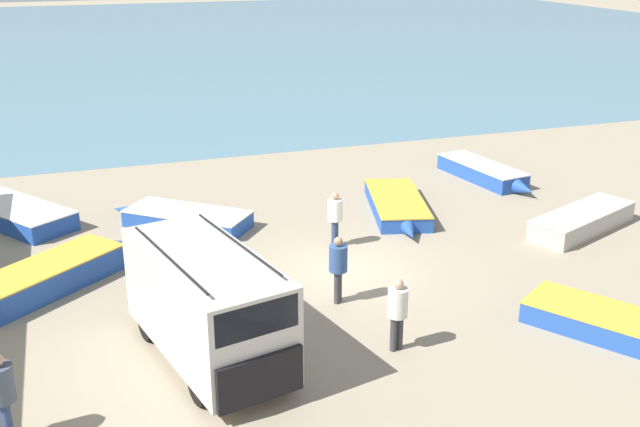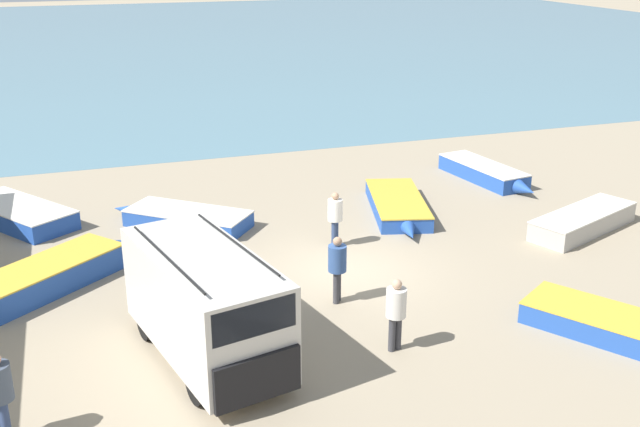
{
  "view_description": "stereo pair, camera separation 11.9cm",
  "coord_description": "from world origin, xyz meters",
  "px_view_note": "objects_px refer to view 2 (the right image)",
  "views": [
    {
      "loc": [
        -6.6,
        -17.03,
        8.37
      ],
      "look_at": [
        -0.11,
        1.94,
        1.0
      ],
      "focal_mm": 42.0,
      "sensor_mm": 36.0,
      "label": 1
    },
    {
      "loc": [
        -6.48,
        -17.07,
        8.37
      ],
      "look_at": [
        -0.11,
        1.94,
        1.0
      ],
      "focal_mm": 42.0,
      "sensor_mm": 36.0,
      "label": 2
    }
  ],
  "objects_px": {
    "fishing_rowboat_3": "(604,323)",
    "fisherman_2": "(335,214)",
    "fishing_rowboat_1": "(185,218)",
    "fishing_rowboat_2": "(398,206)",
    "fisherman_0": "(396,308)",
    "fishing_rowboat_5": "(586,220)",
    "fishing_rowboat_6": "(486,173)",
    "fishing_rowboat_4": "(53,273)",
    "parked_van": "(205,303)",
    "fishing_rowboat_0": "(15,213)",
    "fisherman_1": "(337,264)"
  },
  "relations": [
    {
      "from": "fishing_rowboat_5",
      "to": "fishing_rowboat_6",
      "type": "distance_m",
      "value": 5.34
    },
    {
      "from": "fisherman_0",
      "to": "fishing_rowboat_6",
      "type": "bearing_deg",
      "value": -54.19
    },
    {
      "from": "fishing_rowboat_4",
      "to": "fishing_rowboat_6",
      "type": "bearing_deg",
      "value": -22.79
    },
    {
      "from": "fishing_rowboat_2",
      "to": "fisherman_0",
      "type": "height_order",
      "value": "fisherman_0"
    },
    {
      "from": "fishing_rowboat_1",
      "to": "fisherman_2",
      "type": "bearing_deg",
      "value": -177.94
    },
    {
      "from": "parked_van",
      "to": "fisherman_0",
      "type": "height_order",
      "value": "parked_van"
    },
    {
      "from": "fishing_rowboat_3",
      "to": "fisherman_2",
      "type": "height_order",
      "value": "fisherman_2"
    },
    {
      "from": "fishing_rowboat_1",
      "to": "fishing_rowboat_3",
      "type": "distance_m",
      "value": 12.54
    },
    {
      "from": "fishing_rowboat_0",
      "to": "fisherman_2",
      "type": "relative_size",
      "value": 2.9
    },
    {
      "from": "fishing_rowboat_6",
      "to": "fisherman_2",
      "type": "distance_m",
      "value": 8.45
    },
    {
      "from": "fishing_rowboat_6",
      "to": "fisherman_0",
      "type": "bearing_deg",
      "value": -47.66
    },
    {
      "from": "fishing_rowboat_2",
      "to": "fishing_rowboat_4",
      "type": "height_order",
      "value": "fishing_rowboat_4"
    },
    {
      "from": "parked_van",
      "to": "fishing_rowboat_1",
      "type": "height_order",
      "value": "parked_van"
    },
    {
      "from": "fishing_rowboat_1",
      "to": "fishing_rowboat_3",
      "type": "height_order",
      "value": "fishing_rowboat_3"
    },
    {
      "from": "fishing_rowboat_6",
      "to": "fisherman_2",
      "type": "height_order",
      "value": "fisherman_2"
    },
    {
      "from": "fisherman_0",
      "to": "fisherman_2",
      "type": "distance_m",
      "value": 5.97
    },
    {
      "from": "fishing_rowboat_4",
      "to": "fisherman_0",
      "type": "relative_size",
      "value": 2.68
    },
    {
      "from": "fishing_rowboat_0",
      "to": "fishing_rowboat_1",
      "type": "relative_size",
      "value": 1.12
    },
    {
      "from": "fishing_rowboat_1",
      "to": "fishing_rowboat_2",
      "type": "height_order",
      "value": "fishing_rowboat_1"
    },
    {
      "from": "fishing_rowboat_3",
      "to": "fisherman_0",
      "type": "xyz_separation_m",
      "value": [
        -4.75,
        0.83,
        0.74
      ]
    },
    {
      "from": "fishing_rowboat_0",
      "to": "fishing_rowboat_3",
      "type": "xyz_separation_m",
      "value": [
        12.87,
        -11.79,
        -0.04
      ]
    },
    {
      "from": "fishing_rowboat_1",
      "to": "fishing_rowboat_2",
      "type": "bearing_deg",
      "value": -148.97
    },
    {
      "from": "fishing_rowboat_1",
      "to": "fishing_rowboat_6",
      "type": "height_order",
      "value": "fishing_rowboat_6"
    },
    {
      "from": "fishing_rowboat_0",
      "to": "fisherman_1",
      "type": "relative_size",
      "value": 2.77
    },
    {
      "from": "fishing_rowboat_2",
      "to": "fishing_rowboat_6",
      "type": "bearing_deg",
      "value": 130.62
    },
    {
      "from": "fishing_rowboat_3",
      "to": "fisherman_1",
      "type": "bearing_deg",
      "value": -156.33
    },
    {
      "from": "fishing_rowboat_0",
      "to": "fishing_rowboat_4",
      "type": "height_order",
      "value": "fishing_rowboat_4"
    },
    {
      "from": "fishing_rowboat_1",
      "to": "fishing_rowboat_5",
      "type": "height_order",
      "value": "fishing_rowboat_5"
    },
    {
      "from": "parked_van",
      "to": "fishing_rowboat_3",
      "type": "distance_m",
      "value": 8.88
    },
    {
      "from": "fishing_rowboat_3",
      "to": "fisherman_1",
      "type": "distance_m",
      "value": 6.22
    },
    {
      "from": "fishing_rowboat_2",
      "to": "fisherman_0",
      "type": "relative_size",
      "value": 3.0
    },
    {
      "from": "fishing_rowboat_0",
      "to": "fishing_rowboat_5",
      "type": "height_order",
      "value": "fishing_rowboat_5"
    },
    {
      "from": "fishing_rowboat_1",
      "to": "fishing_rowboat_6",
      "type": "relative_size",
      "value": 0.89
    },
    {
      "from": "parked_van",
      "to": "fisherman_1",
      "type": "bearing_deg",
      "value": 101.59
    },
    {
      "from": "fishing_rowboat_3",
      "to": "fisherman_0",
      "type": "relative_size",
      "value": 2.28
    },
    {
      "from": "fishing_rowboat_6",
      "to": "parked_van",
      "type": "bearing_deg",
      "value": -61.62
    },
    {
      "from": "fishing_rowboat_4",
      "to": "fisherman_1",
      "type": "bearing_deg",
      "value": -64.49
    },
    {
      "from": "fisherman_1",
      "to": "fisherman_2",
      "type": "distance_m",
      "value": 3.57
    },
    {
      "from": "fishing_rowboat_3",
      "to": "fishing_rowboat_4",
      "type": "bearing_deg",
      "value": -152.28
    },
    {
      "from": "fishing_rowboat_6",
      "to": "fisherman_1",
      "type": "bearing_deg",
      "value": -57.4
    },
    {
      "from": "fishing_rowboat_6",
      "to": "fisherman_0",
      "type": "relative_size",
      "value": 2.82
    },
    {
      "from": "parked_van",
      "to": "fishing_rowboat_1",
      "type": "relative_size",
      "value": 1.21
    },
    {
      "from": "parked_van",
      "to": "fishing_rowboat_5",
      "type": "bearing_deg",
      "value": 93.93
    },
    {
      "from": "parked_van",
      "to": "fishing_rowboat_0",
      "type": "bearing_deg",
      "value": -170.02
    },
    {
      "from": "fisherman_1",
      "to": "parked_van",
      "type": "bearing_deg",
      "value": 58.15
    },
    {
      "from": "fishing_rowboat_1",
      "to": "fishing_rowboat_3",
      "type": "xyz_separation_m",
      "value": [
        7.89,
        -9.75,
        0.0
      ]
    },
    {
      "from": "fisherman_1",
      "to": "fishing_rowboat_0",
      "type": "bearing_deg",
      "value": -13.88
    },
    {
      "from": "fisherman_0",
      "to": "fishing_rowboat_0",
      "type": "bearing_deg",
      "value": 21.26
    },
    {
      "from": "fishing_rowboat_4",
      "to": "fishing_rowboat_5",
      "type": "xyz_separation_m",
      "value": [
        15.45,
        -1.0,
        -0.03
      ]
    },
    {
      "from": "fishing_rowboat_0",
      "to": "fishing_rowboat_6",
      "type": "bearing_deg",
      "value": -128.13
    }
  ]
}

